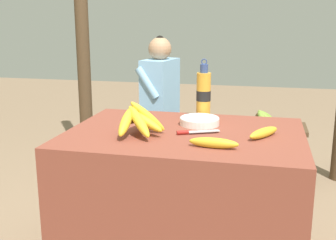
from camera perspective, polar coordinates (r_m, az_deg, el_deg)
market_counter at (r=2.14m, az=2.21°, el=-10.77°), size 1.12×0.81×0.71m
banana_bunch_ripe at (r=1.95m, az=-4.00°, el=0.15°), size 0.21×0.33×0.17m
serving_bowl at (r=2.15m, az=4.30°, el=-0.08°), size 0.20×0.20×0.04m
water_bottle at (r=2.28m, az=4.84°, el=3.48°), size 0.08×0.08×0.32m
loose_banana_front at (r=1.77m, az=6.21°, el=-3.10°), size 0.21×0.06×0.04m
loose_banana_side at (r=1.97m, az=12.84°, el=-1.69°), size 0.15×0.20×0.04m
knife at (r=1.98m, az=3.28°, el=-1.63°), size 0.20×0.11×0.02m
wooden_bench at (r=3.34m, az=4.67°, el=-1.44°), size 1.57×0.32×0.45m
seated_vendor at (r=3.33m, az=-1.83°, el=3.33°), size 0.44×0.42×1.11m
banana_bunch_green at (r=3.27m, az=12.85°, el=0.40°), size 0.18×0.31×0.13m
support_post_near at (r=3.69m, az=-11.58°, el=12.30°), size 0.11×0.11×2.34m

